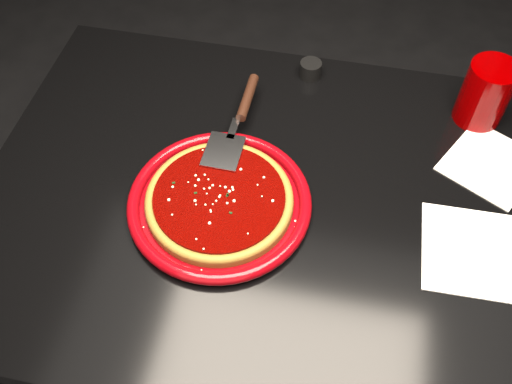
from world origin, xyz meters
TOP-DOWN VIEW (x-y plane):
  - floor at (0.00, 0.00)m, footprint 4.00×4.00m
  - table at (0.00, 0.00)m, footprint 1.20×0.80m
  - plate at (-0.15, -0.04)m, footprint 0.42×0.42m
  - pizza_crust at (-0.15, -0.04)m, footprint 0.34×0.34m
  - pizza_crust_rim at (-0.15, -0.04)m, footprint 0.34×0.34m
  - pizza_sauce at (-0.15, -0.04)m, footprint 0.30×0.30m
  - parmesan_dusting at (-0.15, -0.04)m, footprint 0.23×0.23m
  - basil_flecks at (-0.15, -0.04)m, footprint 0.21×0.21m
  - pizza_server at (-0.16, 0.14)m, footprint 0.09×0.29m
  - cup at (0.30, 0.28)m, footprint 0.12×0.12m
  - napkin_a at (0.29, -0.04)m, footprint 0.18×0.18m
  - napkin_b at (0.33, 0.16)m, footprint 0.21×0.22m
  - ramekin at (-0.04, 0.34)m, footprint 0.05×0.05m

SIDE VIEW (x-z plane):
  - floor at x=0.00m, z-range -0.01..0.00m
  - table at x=0.00m, z-range 0.00..0.75m
  - napkin_b at x=0.33m, z-range 0.75..0.75m
  - napkin_a at x=0.29m, z-range 0.75..0.75m
  - plate at x=-0.15m, z-range 0.75..0.77m
  - pizza_crust at x=-0.15m, z-range 0.76..0.77m
  - ramekin at x=-0.04m, z-range 0.75..0.79m
  - pizza_crust_rim at x=-0.15m, z-range 0.76..0.78m
  - pizza_sauce at x=-0.15m, z-range 0.77..0.78m
  - basil_flecks at x=-0.15m, z-range 0.78..0.78m
  - parmesan_dusting at x=-0.15m, z-range 0.78..0.79m
  - pizza_server at x=-0.16m, z-range 0.78..0.80m
  - cup at x=0.30m, z-range 0.75..0.88m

